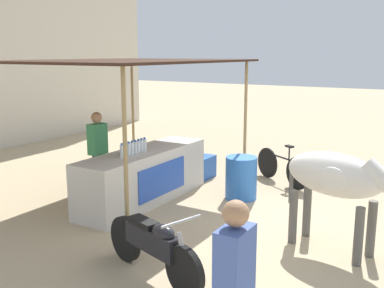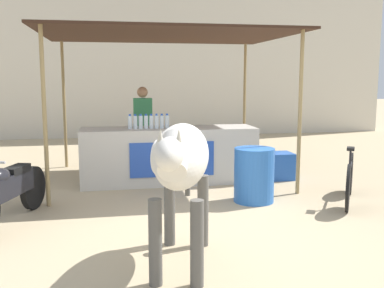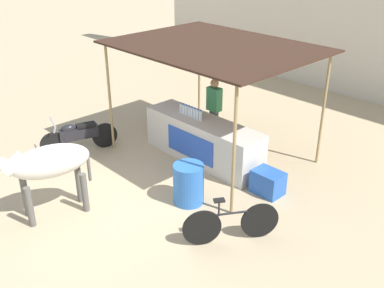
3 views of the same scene
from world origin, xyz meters
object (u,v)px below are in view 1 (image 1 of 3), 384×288
at_px(vendor_behind_counter, 98,156).
at_px(water_barrel, 241,178).
at_px(cow, 338,179).
at_px(bicycle_leaning, 282,167).
at_px(motorcycle_parked, 153,244).
at_px(stall_counter, 144,176).
at_px(cooler_box, 201,167).

relative_size(vendor_behind_counter, water_barrel, 2.07).
relative_size(cow, bicycle_leaning, 1.29).
relative_size(water_barrel, motorcycle_parked, 0.46).
height_order(water_barrel, motorcycle_parked, motorcycle_parked).
xyz_separation_m(stall_counter, water_barrel, (1.06, -1.45, -0.08)).
distance_m(cow, motorcycle_parked, 2.61).
bearing_deg(cow, bicycle_leaning, 32.41).
bearing_deg(cooler_box, water_barrel, -122.27).
bearing_deg(motorcycle_parked, stall_counter, 39.11).
relative_size(cooler_box, bicycle_leaning, 0.42).
bearing_deg(cow, motorcycle_parked, 138.40).
bearing_deg(water_barrel, motorcycle_parked, -173.32).
height_order(stall_counter, cow, cow).
height_order(cow, bicycle_leaning, cow).
xyz_separation_m(water_barrel, motorcycle_parked, (-3.33, -0.39, 0.03)).
height_order(cooler_box, bicycle_leaning, bicycle_leaning).
xyz_separation_m(water_barrel, bicycle_leaning, (1.36, -0.31, -0.05)).
height_order(cooler_box, cow, cow).
xyz_separation_m(stall_counter, motorcycle_parked, (-2.26, -1.84, -0.05)).
bearing_deg(bicycle_leaning, vendor_behind_counter, 138.20).
xyz_separation_m(water_barrel, cow, (-1.43, -2.08, 0.64)).
relative_size(cooler_box, water_barrel, 0.75).
xyz_separation_m(stall_counter, bicycle_leaning, (2.42, -1.76, -0.13)).
bearing_deg(cow, water_barrel, 55.47).
height_order(vendor_behind_counter, motorcycle_parked, vendor_behind_counter).
xyz_separation_m(cow, bicycle_leaning, (2.78, 1.77, -0.69)).
distance_m(cooler_box, cow, 4.19).
bearing_deg(bicycle_leaning, stall_counter, 144.02).
height_order(vendor_behind_counter, cow, vendor_behind_counter).
relative_size(cooler_box, cow, 0.32).
bearing_deg(cow, stall_counter, 84.11).
xyz_separation_m(cow, motorcycle_parked, (-1.90, 1.69, -0.61)).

